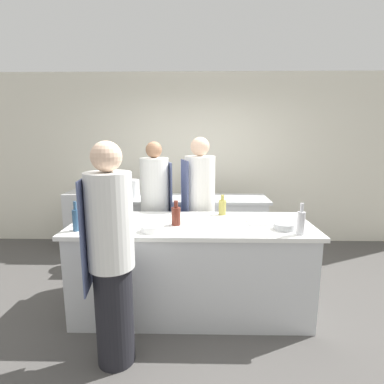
{
  "coord_description": "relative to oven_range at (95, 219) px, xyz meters",
  "views": [
    {
      "loc": [
        0.06,
        -2.89,
        1.81
      ],
      "look_at": [
        0.0,
        0.35,
        1.19
      ],
      "focal_mm": 28.0,
      "sensor_mm": 36.0,
      "label": 1
    }
  ],
  "objects": [
    {
      "name": "chef_at_stove",
      "position": [
        1.13,
        -1.0,
        0.4
      ],
      "size": [
        0.4,
        0.39,
        1.73
      ],
      "rotation": [
        0.0,
        0.0,
        -1.28
      ],
      "color": "black",
      "rests_on": "ground_plane"
    },
    {
      "name": "pass_counter",
      "position": [
        1.56,
        -0.48,
        0.0
      ],
      "size": [
        2.17,
        0.61,
        0.94
      ],
      "color": "silver",
      "rests_on": "ground_plane"
    },
    {
      "name": "chef_at_pass_far",
      "position": [
        1.68,
        -1.0,
        0.43
      ],
      "size": [
        0.42,
        0.41,
        1.79
      ],
      "rotation": [
        0.0,
        0.0,
        1.84
      ],
      "color": "black",
      "rests_on": "ground_plane"
    },
    {
      "name": "stockpot",
      "position": [
        0.68,
        -0.41,
        0.59
      ],
      "size": [
        0.28,
        0.28,
        0.24
      ],
      "color": "silver",
      "rests_on": "pass_counter"
    },
    {
      "name": "bottle_vinegar",
      "position": [
        2.57,
        -2.06,
        0.58
      ],
      "size": [
        0.07,
        0.07,
        0.28
      ],
      "color": "silver",
      "rests_on": "prep_counter"
    },
    {
      "name": "bowl_ceramic_blue",
      "position": [
        1.24,
        -2.0,
        0.5
      ],
      "size": [
        0.21,
        0.21,
        0.06
      ],
      "color": "white",
      "rests_on": "prep_counter"
    },
    {
      "name": "bowl_prep_small",
      "position": [
        0.83,
        -1.67,
        0.49
      ],
      "size": [
        0.2,
        0.2,
        0.05
      ],
      "color": "white",
      "rests_on": "prep_counter"
    },
    {
      "name": "cutting_board",
      "position": [
        2.31,
        -1.7,
        0.47
      ],
      "size": [
        0.3,
        0.23,
        0.01
      ],
      "color": "white",
      "rests_on": "prep_counter"
    },
    {
      "name": "bottle_cooking_oil",
      "position": [
        1.93,
        -1.4,
        0.56
      ],
      "size": [
        0.08,
        0.08,
        0.22
      ],
      "color": "#B2A84C",
      "rests_on": "prep_counter"
    },
    {
      "name": "prep_counter",
      "position": [
        1.6,
        -1.73,
        0.0
      ],
      "size": [
        2.39,
        0.9,
        0.94
      ],
      "color": "silver",
      "rests_on": "ground_plane"
    },
    {
      "name": "ground_plane",
      "position": [
        1.6,
        -1.73,
        -0.47
      ],
      "size": [
        16.0,
        16.0,
        0.0
      ],
      "primitive_type": "plane",
      "color": "#4C4947"
    },
    {
      "name": "bottle_olive_oil",
      "position": [
        0.61,
        -1.78,
        0.55
      ],
      "size": [
        0.09,
        0.09,
        0.22
      ],
      "color": "#19471E",
      "rests_on": "prep_counter"
    },
    {
      "name": "oven_range",
      "position": [
        0.0,
        0.0,
        0.0
      ],
      "size": [
        0.72,
        0.71,
        0.94
      ],
      "color": "silver",
      "rests_on": "ground_plane"
    },
    {
      "name": "bottle_water",
      "position": [
        0.54,
        -2.0,
        0.58
      ],
      "size": [
        0.06,
        0.06,
        0.28
      ],
      "color": "#2D5175",
      "rests_on": "prep_counter"
    },
    {
      "name": "bottle_sauce",
      "position": [
        1.45,
        -1.8,
        0.57
      ],
      "size": [
        0.09,
        0.09,
        0.24
      ],
      "color": "#5B2319",
      "rests_on": "prep_counter"
    },
    {
      "name": "bowl_mixing_large",
      "position": [
        2.47,
        -1.92,
        0.5
      ],
      "size": [
        0.2,
        0.2,
        0.06
      ],
      "color": "#B7BABC",
      "rests_on": "prep_counter"
    },
    {
      "name": "wall_back",
      "position": [
        1.6,
        0.4,
        0.93
      ],
      "size": [
        8.0,
        0.06,
        2.8
      ],
      "color": "silver",
      "rests_on": "ground_plane"
    },
    {
      "name": "chef_at_prep_near",
      "position": [
        1.0,
        -2.49,
        0.42
      ],
      "size": [
        0.38,
        0.37,
        1.77
      ],
      "rotation": [
        0.0,
        0.0,
        1.72
      ],
      "color": "black",
      "rests_on": "ground_plane"
    },
    {
      "name": "bottle_wine",
      "position": [
        0.72,
        -1.88,
        0.59
      ],
      "size": [
        0.08,
        0.08,
        0.31
      ],
      "color": "black",
      "rests_on": "prep_counter"
    }
  ]
}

